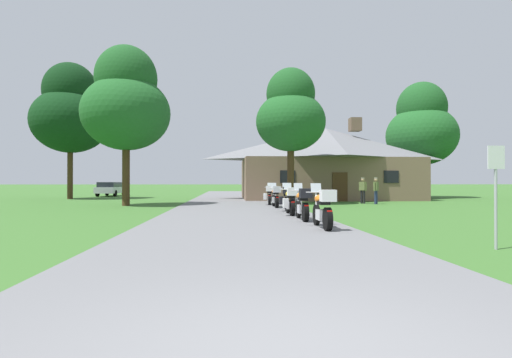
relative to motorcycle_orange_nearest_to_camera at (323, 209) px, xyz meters
The scene contains 17 objects.
ground_plane 11.75m from the motorcycle_orange_nearest_to_camera, 101.17° to the left, with size 500.00×500.00×0.00m, color #386628.
asphalt_driveway 9.80m from the motorcycle_orange_nearest_to_camera, 103.44° to the left, with size 6.40×80.00×0.06m, color slate.
motorcycle_orange_nearest_to_camera is the anchor object (origin of this frame).
motorcycle_orange_second_in_row 2.56m from the motorcycle_orange_nearest_to_camera, 92.58° to the left, with size 0.66×2.08×1.30m.
motorcycle_yellow_third_in_row 4.89m from the motorcycle_orange_nearest_to_camera, 91.89° to the left, with size 0.73×2.08×1.30m.
motorcycle_black_fourth_in_row 7.39m from the motorcycle_orange_nearest_to_camera, 89.68° to the left, with size 0.84×2.08×1.30m.
motorcycle_orange_fifth_in_row 9.96m from the motorcycle_orange_nearest_to_camera, 91.05° to the left, with size 0.66×2.08×1.30m.
motorcycle_yellow_farthest_in_row 12.57m from the motorcycle_orange_nearest_to_camera, 90.98° to the left, with size 0.88×2.08×1.30m.
stone_lodge 22.26m from the motorcycle_orange_nearest_to_camera, 75.91° to the left, with size 14.42×8.71×6.72m.
bystander_olive_shirt_near_lodge 15.58m from the motorcycle_orange_nearest_to_camera, 67.11° to the left, with size 0.41×0.42×1.69m.
bystander_olive_shirt_beside_signpost 15.28m from the motorcycle_orange_nearest_to_camera, 64.00° to the left, with size 0.40×0.44×1.69m.
metal_signpost_roadside 4.54m from the motorcycle_orange_nearest_to_camera, 51.60° to the right, with size 0.36×0.06×2.14m.
tree_left_far 28.93m from the motorcycle_orange_nearest_to_camera, 124.11° to the left, with size 6.25×6.25×11.35m.
tree_left_near 16.57m from the motorcycle_orange_nearest_to_camera, 123.86° to the left, with size 5.17×5.17×9.48m.
tree_by_lodge_front 15.15m from the motorcycle_orange_nearest_to_camera, 84.76° to the left, with size 4.44×4.44×8.69m.
tree_right_of_lodge 29.02m from the motorcycle_orange_nearest_to_camera, 58.42° to the left, with size 6.29×6.29×10.50m.
parked_silver_suv_far_left 33.41m from the motorcycle_orange_nearest_to_camera, 115.52° to the left, with size 2.01×4.65×1.40m.
Camera 1 is at (-0.47, -3.02, 1.39)m, focal length 28.55 mm.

